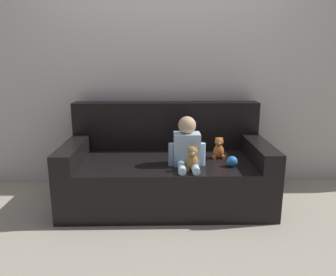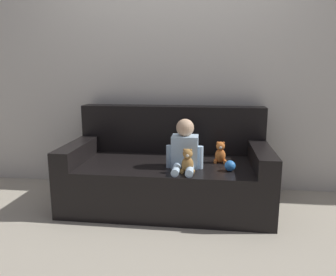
{
  "view_description": "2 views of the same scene",
  "coord_description": "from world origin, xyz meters",
  "px_view_note": "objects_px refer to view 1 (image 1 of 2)",
  "views": [
    {
      "loc": [
        -0.05,
        -2.72,
        1.26
      ],
      "look_at": [
        0.01,
        -0.13,
        0.62
      ],
      "focal_mm": 35.0,
      "sensor_mm": 36.0,
      "label": 1
    },
    {
      "loc": [
        0.35,
        -2.74,
        1.18
      ],
      "look_at": [
        0.02,
        -0.15,
        0.64
      ],
      "focal_mm": 35.0,
      "sensor_mm": 36.0,
      "label": 2
    }
  ],
  "objects_px": {
    "teddy_bear_brown": "(193,159)",
    "plush_toy_side": "(219,148)",
    "toy_ball": "(232,161)",
    "couch": "(167,168)",
    "person_baby": "(187,146)"
  },
  "relations": [
    {
      "from": "person_baby",
      "to": "toy_ball",
      "type": "xyz_separation_m",
      "value": [
        0.36,
        -0.05,
        -0.12
      ]
    },
    {
      "from": "person_baby",
      "to": "plush_toy_side",
      "type": "height_order",
      "value": "person_baby"
    },
    {
      "from": "plush_toy_side",
      "to": "toy_ball",
      "type": "height_order",
      "value": "plush_toy_side"
    },
    {
      "from": "couch",
      "to": "teddy_bear_brown",
      "type": "distance_m",
      "value": 0.46
    },
    {
      "from": "person_baby",
      "to": "toy_ball",
      "type": "bearing_deg",
      "value": -7.36
    },
    {
      "from": "couch",
      "to": "toy_ball",
      "type": "relative_size",
      "value": 20.27
    },
    {
      "from": "couch",
      "to": "toy_ball",
      "type": "xyz_separation_m",
      "value": [
        0.53,
        -0.28,
        0.15
      ]
    },
    {
      "from": "couch",
      "to": "toy_ball",
      "type": "bearing_deg",
      "value": -27.66
    },
    {
      "from": "plush_toy_side",
      "to": "toy_ball",
      "type": "relative_size",
      "value": 2.18
    },
    {
      "from": "plush_toy_side",
      "to": "couch",
      "type": "bearing_deg",
      "value": 174.02
    },
    {
      "from": "plush_toy_side",
      "to": "toy_ball",
      "type": "bearing_deg",
      "value": -72.69
    },
    {
      "from": "teddy_bear_brown",
      "to": "plush_toy_side",
      "type": "height_order",
      "value": "teddy_bear_brown"
    },
    {
      "from": "couch",
      "to": "plush_toy_side",
      "type": "xyz_separation_m",
      "value": [
        0.46,
        -0.05,
        0.2
      ]
    },
    {
      "from": "teddy_bear_brown",
      "to": "plush_toy_side",
      "type": "xyz_separation_m",
      "value": [
        0.26,
        0.32,
        -0.0
      ]
    },
    {
      "from": "person_baby",
      "to": "plush_toy_side",
      "type": "xyz_separation_m",
      "value": [
        0.29,
        0.18,
        -0.07
      ]
    }
  ]
}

